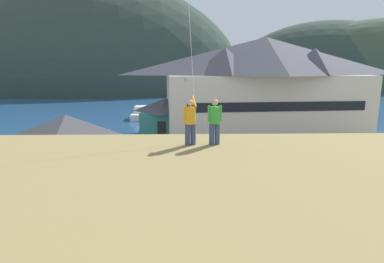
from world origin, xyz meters
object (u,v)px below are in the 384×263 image
(storage_shed_near_lot, at_px, (68,150))
(parked_car_mid_row_far, at_px, (359,189))
(parked_car_front_row_end, at_px, (201,168))
(parked_car_corner_spot, at_px, (269,166))
(parked_car_front_row_silver, at_px, (169,192))
(person_kite_flyer, at_px, (190,120))
(harbor_lodge, at_px, (265,84))
(parked_car_mid_row_near, at_px, (371,164))
(parked_car_lone_by_shed, at_px, (20,162))
(storage_shed_waterside, at_px, (166,116))
(moored_boat_wharfside, at_px, (141,114))
(parking_light_pole, at_px, (186,115))
(wharf_dock, at_px, (162,116))
(person_companion, at_px, (215,121))
(parked_car_back_row_right, at_px, (259,185))

(storage_shed_near_lot, xyz_separation_m, parked_car_mid_row_far, (19.96, -3.82, -1.76))
(parked_car_front_row_end, height_order, parked_car_corner_spot, same)
(parked_car_front_row_silver, relative_size, person_kite_flyer, 2.31)
(parked_car_front_row_end, distance_m, parked_car_corner_spot, 5.52)
(harbor_lodge, relative_size, parked_car_mid_row_near, 6.35)
(parked_car_lone_by_shed, relative_size, parked_car_corner_spot, 1.00)
(parked_car_lone_by_shed, bearing_deg, person_kite_flyer, -45.06)
(parked_car_lone_by_shed, bearing_deg, harbor_lodge, 32.78)
(storage_shed_waterside, xyz_separation_m, parked_car_lone_by_shed, (-11.34, -15.45, -1.45))
(parked_car_front_row_end, relative_size, person_kite_flyer, 2.33)
(parked_car_front_row_silver, xyz_separation_m, parked_car_mid_row_far, (12.34, 0.19, 0.00))
(moored_boat_wharfside, relative_size, parked_car_front_row_silver, 1.90)
(parked_car_corner_spot, bearing_deg, person_kite_flyer, -117.98)
(parking_light_pole, bearing_deg, parked_car_mid_row_near, -16.60)
(storage_shed_near_lot, xyz_separation_m, storage_shed_waterside, (6.19, 18.35, -0.31))
(storage_shed_near_lot, distance_m, person_kite_flyer, 14.75)
(storage_shed_waterside, xyz_separation_m, wharf_dock, (-1.51, 14.29, -2.16))
(storage_shed_near_lot, relative_size, parking_light_pole, 0.79)
(parked_car_mid_row_near, distance_m, parked_car_corner_spot, 8.46)
(storage_shed_waterside, distance_m, person_companion, 29.94)
(parked_car_back_row_right, bearing_deg, parked_car_front_row_end, 134.24)
(parked_car_corner_spot, bearing_deg, person_companion, -114.59)
(moored_boat_wharfside, bearing_deg, parked_car_back_row_right, -70.48)
(wharf_dock, distance_m, parked_car_corner_spot, 33.13)
(storage_shed_near_lot, bearing_deg, storage_shed_waterside, 71.36)
(storage_shed_near_lot, xyz_separation_m, person_kite_flyer, (8.82, -11.10, 4.06))
(storage_shed_near_lot, distance_m, storage_shed_waterside, 19.37)
(parked_car_mid_row_far, xyz_separation_m, parked_car_corner_spot, (-4.54, 5.13, 0.00))
(parked_car_back_row_right, bearing_deg, parked_car_corner_spot, 67.21)
(moored_boat_wharfside, bearing_deg, parking_light_pole, -73.79)
(storage_shed_waterside, distance_m, parked_car_front_row_end, 17.92)
(parked_car_front_row_end, bearing_deg, parked_car_mid_row_near, 2.50)
(wharf_dock, bearing_deg, harbor_lodge, -44.26)
(harbor_lodge, xyz_separation_m, parked_car_front_row_silver, (-11.53, -22.56, -5.62))
(harbor_lodge, bearing_deg, person_kite_flyer, -109.20)
(harbor_lodge, relative_size, parked_car_mid_row_far, 6.54)
(parked_car_front_row_silver, distance_m, parked_car_corner_spot, 9.44)
(parked_car_front_row_end, bearing_deg, parked_car_lone_by_shed, 172.35)
(moored_boat_wharfside, distance_m, person_kite_flyer, 44.85)
(moored_boat_wharfside, height_order, parked_car_front_row_end, moored_boat_wharfside)
(storage_shed_waterside, relative_size, wharf_dock, 0.45)
(parked_car_mid_row_near, distance_m, person_companion, 19.75)
(moored_boat_wharfside, height_order, parked_car_front_row_silver, moored_boat_wharfside)
(harbor_lodge, xyz_separation_m, person_companion, (-9.39, -29.60, 0.18))
(harbor_lodge, relative_size, wharf_dock, 1.78)
(person_kite_flyer, height_order, person_companion, person_kite_flyer)
(parked_car_back_row_right, bearing_deg, person_kite_flyer, -120.50)
(harbor_lodge, xyz_separation_m, parked_car_mid_row_near, (4.72, -17.06, -5.62))
(parked_car_corner_spot, relative_size, parking_light_pole, 0.55)
(parked_car_mid_row_far, bearing_deg, parked_car_corner_spot, 131.50)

